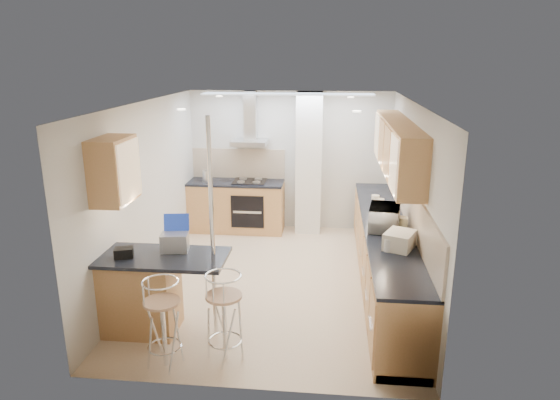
# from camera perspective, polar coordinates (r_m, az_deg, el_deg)

# --- Properties ---
(ground) EXTENTS (4.80, 4.80, 0.00)m
(ground) POSITION_cam_1_polar(r_m,az_deg,el_deg) (7.18, -0.48, -9.26)
(ground) COLOR #D1B28B
(ground) RESTS_ON ground
(room_shell) EXTENTS (3.64, 4.84, 2.51)m
(room_shell) POSITION_cam_1_polar(r_m,az_deg,el_deg) (7.01, 2.47, 3.43)
(room_shell) COLOR beige
(room_shell) RESTS_ON ground
(right_counter) EXTENTS (0.63, 4.40, 0.92)m
(right_counter) POSITION_cam_1_polar(r_m,az_deg,el_deg) (7.00, 11.87, -6.20)
(right_counter) COLOR #B68748
(right_counter) RESTS_ON ground
(back_counter) EXTENTS (1.70, 0.63, 0.92)m
(back_counter) POSITION_cam_1_polar(r_m,az_deg,el_deg) (9.09, -4.99, -0.67)
(back_counter) COLOR #B68748
(back_counter) RESTS_ON ground
(peninsula) EXTENTS (1.47, 0.72, 0.94)m
(peninsula) POSITION_cam_1_polar(r_m,az_deg,el_deg) (5.93, -13.15, -10.38)
(peninsula) COLOR #B68748
(peninsula) RESTS_ON ground
(microwave) EXTENTS (0.45, 0.60, 0.31)m
(microwave) POSITION_cam_1_polar(r_m,az_deg,el_deg) (6.57, 11.84, -2.01)
(microwave) COLOR silver
(microwave) RESTS_ON right_counter
(laptop) EXTENTS (0.33, 0.27, 0.21)m
(laptop) POSITION_cam_1_polar(r_m,az_deg,el_deg) (5.81, -11.93, -4.72)
(laptop) COLOR #9B9FA3
(laptop) RESTS_ON peninsula
(bag) EXTENTS (0.24, 0.20, 0.11)m
(bag) POSITION_cam_1_polar(r_m,az_deg,el_deg) (5.79, -17.42, -5.76)
(bag) COLOR black
(bag) RESTS_ON peninsula
(bar_stool_near) EXTENTS (0.44, 0.44, 0.96)m
(bar_stool_near) POSITION_cam_1_polar(r_m,az_deg,el_deg) (5.32, -13.21, -13.57)
(bar_stool_near) COLOR tan
(bar_stool_near) RESTS_ON ground
(bar_stool_end) EXTENTS (0.51, 0.51, 0.97)m
(bar_stool_end) POSITION_cam_1_polar(r_m,az_deg,el_deg) (5.31, -6.37, -13.20)
(bar_stool_end) COLOR tan
(bar_stool_end) RESTS_ON ground
(jar_a) EXTENTS (0.13, 0.13, 0.17)m
(jar_a) POSITION_cam_1_polar(r_m,az_deg,el_deg) (7.58, 10.84, -0.06)
(jar_a) COLOR beige
(jar_a) RESTS_ON right_counter
(jar_b) EXTENTS (0.14, 0.14, 0.13)m
(jar_b) POSITION_cam_1_polar(r_m,az_deg,el_deg) (7.52, 11.42, -0.36)
(jar_b) COLOR beige
(jar_b) RESTS_ON right_counter
(jar_c) EXTENTS (0.15, 0.15, 0.19)m
(jar_c) POSITION_cam_1_polar(r_m,az_deg,el_deg) (6.54, 13.78, -2.72)
(jar_c) COLOR beige
(jar_c) RESTS_ON right_counter
(jar_d) EXTENTS (0.13, 0.13, 0.15)m
(jar_d) POSITION_cam_1_polar(r_m,az_deg,el_deg) (5.87, 12.24, -5.04)
(jar_d) COLOR silver
(jar_d) RESTS_ON right_counter
(bread_bin) EXTENTS (0.43, 0.47, 0.20)m
(bread_bin) POSITION_cam_1_polar(r_m,az_deg,el_deg) (5.98, 13.51, -4.49)
(bread_bin) COLOR beige
(bread_bin) RESTS_ON right_counter
(kettle) EXTENTS (0.16, 0.16, 0.21)m
(kettle) POSITION_cam_1_polar(r_m,az_deg,el_deg) (9.00, -8.33, 2.74)
(kettle) COLOR silver
(kettle) RESTS_ON back_counter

